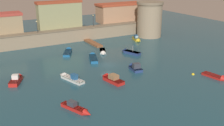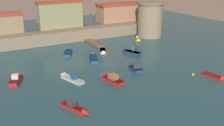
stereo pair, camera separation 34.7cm
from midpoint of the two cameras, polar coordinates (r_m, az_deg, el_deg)
name	(u,v)px [view 2 (the right image)]	position (r m, az deg, el deg)	size (l,w,h in m)	color
ground_plane	(107,65)	(63.20, -0.83, -0.39)	(137.26, 137.26, 0.00)	#1E4756
quay_wall	(69,35)	(84.06, -8.79, 5.69)	(55.24, 3.24, 3.91)	gray
old_town_backdrop	(76,16)	(88.13, -7.30, 9.72)	(53.70, 5.97, 8.30)	#95805E
fortress_tower	(150,19)	(89.93, 7.99, 8.98)	(8.49, 8.49, 11.17)	gray
pier_dock	(93,43)	(81.06, -3.74, 4.15)	(1.84, 9.06, 0.70)	brown
quay_lamp_0	(37,25)	(80.58, -15.07, 7.67)	(0.32, 0.32, 3.22)	black
quay_lamp_1	(94,19)	(86.40, -3.68, 9.13)	(0.32, 0.32, 3.55)	black
moored_boat_0	(68,51)	(73.20, -8.89, 2.38)	(4.64, 6.82, 1.59)	#195689
moored_boat_1	(129,52)	(71.82, 3.78, 2.28)	(3.49, 5.88, 2.68)	navy
moored_boat_2	(17,79)	(56.98, -18.99, -3.12)	(3.80, 5.59, 2.04)	red
moored_boat_3	(111,78)	(54.06, -0.12, -3.23)	(2.76, 6.11, 2.05)	red
moored_boat_4	(137,39)	(84.74, 5.35, 4.94)	(2.86, 5.47, 1.94)	gold
moored_boat_5	(134,67)	(60.43, 4.83, -0.88)	(2.47, 4.61, 2.27)	navy
moored_boat_6	(76,108)	(43.54, -7.22, -9.29)	(3.36, 6.04, 1.62)	red
moored_boat_7	(103,52)	(72.11, -1.72, 2.27)	(3.84, 6.13, 1.40)	white
moored_boat_8	(218,77)	(59.22, 21.18, -2.80)	(2.32, 5.62, 1.51)	red
moored_boat_9	(69,78)	(55.55, -8.66, -2.99)	(3.50, 7.19, 1.99)	silver
moored_boat_10	(93,57)	(67.54, -3.78, 1.20)	(4.00, 7.20, 1.57)	#195689
mooring_buoy_0	(193,75)	(59.85, 16.59, -2.35)	(0.62, 0.62, 0.62)	yellow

